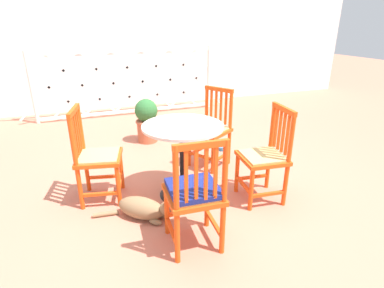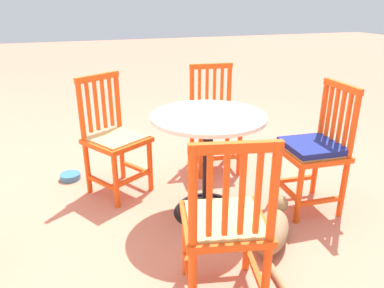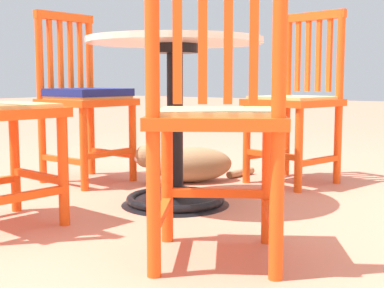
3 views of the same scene
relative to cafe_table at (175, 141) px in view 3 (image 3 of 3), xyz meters
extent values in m
plane|color=#C6755B|center=(0.15, -0.02, -0.28)|extent=(24.00, 24.00, 0.00)
cone|color=black|center=(0.00, 0.00, -0.23)|extent=(0.48, 0.48, 0.10)
torus|color=black|center=(0.00, 0.00, -0.26)|extent=(0.44, 0.44, 0.04)
cylinder|color=black|center=(0.00, 0.00, 0.09)|extent=(0.07, 0.07, 0.66)
cylinder|color=black|center=(0.00, 0.00, 0.40)|extent=(0.20, 0.20, 0.04)
cylinder|color=silver|center=(0.00, 0.00, 0.43)|extent=(0.76, 0.76, 0.02)
cylinder|color=#E04C14|center=(0.48, -0.48, -0.06)|extent=(0.04, 0.04, 0.45)
cylinder|color=#E04C14|center=(0.52, -0.14, -0.06)|extent=(0.04, 0.04, 0.45)
cube|color=#E04C14|center=(0.69, -0.15, -0.14)|extent=(0.34, 0.06, 0.03)
cube|color=#E04C14|center=(0.50, -0.31, -0.11)|extent=(0.06, 0.34, 0.03)
cylinder|color=#E04C14|center=(0.45, 0.31, -0.06)|extent=(0.04, 0.04, 0.45)
cylinder|color=#E04C14|center=(0.27, 0.60, -0.06)|extent=(0.04, 0.04, 0.45)
cylinder|color=#E04C14|center=(0.74, 0.49, 0.17)|extent=(0.04, 0.04, 0.91)
cylinder|color=#E04C14|center=(0.56, 0.78, 0.17)|extent=(0.04, 0.04, 0.91)
cube|color=#E04C14|center=(0.60, 0.40, -0.14)|extent=(0.30, 0.20, 0.03)
cube|color=#E04C14|center=(0.42, 0.69, -0.14)|extent=(0.30, 0.20, 0.03)
cube|color=#E04C14|center=(0.36, 0.45, -0.11)|extent=(0.20, 0.30, 0.03)
cube|color=#E04C14|center=(0.51, 0.54, 0.15)|extent=(0.55, 0.55, 0.04)
cube|color=tan|center=(0.51, 0.54, 0.17)|extent=(0.48, 0.48, 0.02)
cube|color=#E04C14|center=(0.71, 0.54, 0.40)|extent=(0.03, 0.03, 0.39)
cube|color=#E04C14|center=(0.67, 0.60, 0.40)|extent=(0.03, 0.03, 0.39)
cube|color=#E04C14|center=(0.64, 0.66, 0.40)|extent=(0.03, 0.03, 0.39)
cube|color=#E04C14|center=(0.60, 0.72, 0.40)|extent=(0.03, 0.03, 0.39)
cylinder|color=#E04C14|center=(-0.56, 0.33, -0.06)|extent=(0.04, 0.04, 0.45)
cylinder|color=#E04C14|center=(-0.63, 0.00, -0.06)|extent=(0.04, 0.04, 0.45)
cylinder|color=#E04C14|center=(-0.89, 0.41, 0.17)|extent=(0.04, 0.04, 0.91)
cylinder|color=#E04C14|center=(-0.96, 0.07, 0.17)|extent=(0.04, 0.04, 0.91)
cube|color=#E04C14|center=(-0.72, 0.37, -0.14)|extent=(0.34, 0.10, 0.03)
cube|color=#E04C14|center=(-0.80, 0.04, -0.14)|extent=(0.34, 0.10, 0.03)
cube|color=#E04C14|center=(-0.59, 0.17, -0.11)|extent=(0.10, 0.34, 0.03)
cube|color=#E04C14|center=(-0.76, 0.20, 0.15)|extent=(0.48, 0.48, 0.04)
cube|color=tan|center=(-0.76, 0.20, 0.17)|extent=(0.42, 0.42, 0.02)
cube|color=#E04C14|center=(-0.90, 0.34, 0.40)|extent=(0.02, 0.03, 0.39)
cube|color=#E04C14|center=(-0.92, 0.27, 0.40)|extent=(0.02, 0.03, 0.39)
cube|color=#E04C14|center=(-0.93, 0.21, 0.40)|extent=(0.02, 0.03, 0.39)
cube|color=#E04C14|center=(-0.95, 0.14, 0.40)|extent=(0.02, 0.03, 0.39)
cube|color=#E04C14|center=(-0.93, 0.24, 0.61)|extent=(0.11, 0.38, 0.04)
cylinder|color=#E04C14|center=(-0.32, -0.53, -0.06)|extent=(0.04, 0.04, 0.45)
cylinder|color=#E04C14|center=(0.02, -0.55, -0.06)|extent=(0.04, 0.04, 0.45)
cylinder|color=#E04C14|center=(-0.34, -0.87, 0.17)|extent=(0.04, 0.04, 0.91)
cylinder|color=#E04C14|center=(0.00, -0.89, 0.17)|extent=(0.04, 0.04, 0.91)
cube|color=#E04C14|center=(-0.33, -0.70, -0.14)|extent=(0.05, 0.34, 0.03)
cube|color=#E04C14|center=(0.01, -0.72, -0.14)|extent=(0.05, 0.34, 0.03)
cube|color=#E04C14|center=(-0.15, -0.54, -0.11)|extent=(0.34, 0.05, 0.03)
cube|color=#E04C14|center=(-0.16, -0.71, 0.15)|extent=(0.42, 0.42, 0.04)
cube|color=tan|center=(-0.16, -0.71, 0.17)|extent=(0.37, 0.37, 0.02)
cube|color=#E04C14|center=(-0.27, -0.88, 0.40)|extent=(0.03, 0.02, 0.39)
cube|color=#E04C14|center=(-0.20, -0.88, 0.40)|extent=(0.03, 0.02, 0.39)
cube|color=#E04C14|center=(-0.14, -0.88, 0.40)|extent=(0.03, 0.02, 0.39)
cube|color=#E04C14|center=(-0.07, -0.89, 0.40)|extent=(0.03, 0.02, 0.39)
cube|color=#E04C14|center=(-0.17, -0.88, 0.61)|extent=(0.38, 0.05, 0.04)
cube|color=navy|center=(-0.16, -0.71, 0.20)|extent=(0.38, 0.38, 0.04)
ellipsoid|color=#8E704C|center=(-0.48, -0.24, -0.19)|extent=(0.46, 0.44, 0.19)
ellipsoid|color=silver|center=(-0.40, -0.31, -0.20)|extent=(0.23, 0.23, 0.14)
sphere|color=#8E704C|center=(-0.29, -0.41, -0.13)|extent=(0.12, 0.12, 0.12)
ellipsoid|color=silver|center=(-0.25, -0.44, -0.15)|extent=(0.07, 0.07, 0.04)
cone|color=#8E704C|center=(-0.27, -0.38, -0.08)|extent=(0.04, 0.04, 0.04)
cone|color=#8E704C|center=(-0.32, -0.42, -0.08)|extent=(0.04, 0.04, 0.04)
ellipsoid|color=#8E704C|center=(-0.31, -0.31, -0.26)|extent=(0.13, 0.12, 0.05)
ellipsoid|color=#8E704C|center=(-0.39, -0.39, -0.26)|extent=(0.13, 0.12, 0.05)
cylinder|color=#8E704C|center=(-0.78, -0.12, -0.26)|extent=(0.22, 0.06, 0.04)
camera|label=1|loc=(-0.84, -2.53, 1.33)|focal=28.54mm
camera|label=2|loc=(-2.13, 0.82, 1.15)|focal=34.33mm
camera|label=3|loc=(1.89, 1.43, 0.27)|focal=50.93mm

